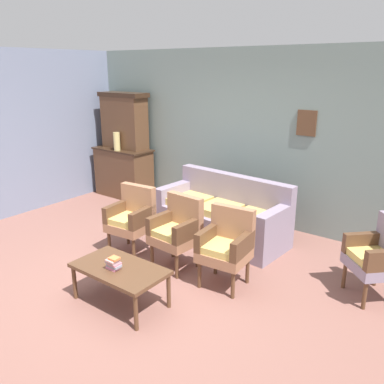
{
  "coord_description": "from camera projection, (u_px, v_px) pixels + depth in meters",
  "views": [
    {
      "loc": [
        3.0,
        -2.89,
        2.4
      ],
      "look_at": [
        0.03,
        1.05,
        0.85
      ],
      "focal_mm": 37.23,
      "sensor_mm": 36.0,
      "label": 1
    }
  ],
  "objects": [
    {
      "name": "ground_plane",
      "position": [
        136.0,
        282.0,
        4.64
      ],
      "size": [
        7.68,
        7.68,
        0.0
      ],
      "primitive_type": "plane",
      "color": "#84564C"
    },
    {
      "name": "wall_back_with_decor",
      "position": [
        251.0,
        137.0,
        6.24
      ],
      "size": [
        6.4,
        0.09,
        2.7
      ],
      "color": "gray",
      "rests_on": "ground"
    },
    {
      "name": "side_cabinet",
      "position": [
        124.0,
        172.0,
        7.66
      ],
      "size": [
        1.16,
        0.55,
        0.93
      ],
      "color": "brown",
      "rests_on": "ground"
    },
    {
      "name": "cabinet_upper_hutch",
      "position": [
        124.0,
        120.0,
        7.43
      ],
      "size": [
        0.99,
        0.38,
        1.03
      ],
      "color": "brown",
      "rests_on": "side_cabinet"
    },
    {
      "name": "vase_on_cabinet",
      "position": [
        117.0,
        141.0,
        7.31
      ],
      "size": [
        0.12,
        0.12,
        0.33
      ],
      "primitive_type": "cylinder",
      "color": "#D6C679",
      "rests_on": "side_cabinet"
    },
    {
      "name": "floral_couch",
      "position": [
        223.0,
        217.0,
        5.78
      ],
      "size": [
        1.98,
        0.93,
        0.9
      ],
      "color": "gray",
      "rests_on": "ground"
    },
    {
      "name": "armchair_by_doorway",
      "position": [
        132.0,
        217.0,
        5.3
      ],
      "size": [
        0.56,
        0.54,
        0.9
      ],
      "color": "#9E6B4C",
      "rests_on": "ground"
    },
    {
      "name": "armchair_row_middle",
      "position": [
        177.0,
        229.0,
        4.9
      ],
      "size": [
        0.55,
        0.52,
        0.9
      ],
      "color": "#9E6B4C",
      "rests_on": "ground"
    },
    {
      "name": "armchair_near_cabinet",
      "position": [
        226.0,
        244.0,
        4.48
      ],
      "size": [
        0.56,
        0.53,
        0.9
      ],
      "color": "#9E6B4C",
      "rests_on": "ground"
    },
    {
      "name": "wingback_chair_by_fireplace",
      "position": [
        379.0,
        255.0,
        4.22
      ],
      "size": [
        0.71,
        0.71,
        0.9
      ],
      "color": "gray",
      "rests_on": "ground"
    },
    {
      "name": "coffee_table",
      "position": [
        120.0,
        271.0,
        4.14
      ],
      "size": [
        1.0,
        0.56,
        0.42
      ],
      "color": "brown",
      "rests_on": "ground"
    },
    {
      "name": "book_stack_on_table",
      "position": [
        113.0,
        263.0,
        4.07
      ],
      "size": [
        0.15,
        0.12,
        0.14
      ],
      "color": "pink",
      "rests_on": "coffee_table"
    }
  ]
}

